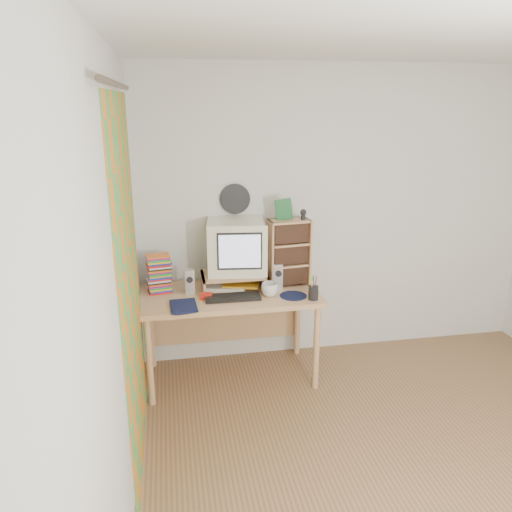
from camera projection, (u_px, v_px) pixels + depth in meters
name	position (u px, v px, depth m)	size (l,w,h in m)	color
floor	(428.00, 478.00, 3.04)	(3.50, 3.50, 0.00)	olive
ceiling	(483.00, 33.00, 2.30)	(3.50, 3.50, 0.00)	white
back_wall	(341.00, 216.00, 4.31)	(3.50, 3.50, 0.00)	silver
left_wall	(115.00, 309.00, 2.38)	(3.50, 3.50, 0.00)	silver
curtain	(131.00, 292.00, 2.86)	(2.20, 2.20, 0.00)	#C86F1C
wall_disc	(235.00, 199.00, 4.09)	(0.25, 0.25, 0.02)	black
desk	(229.00, 305.00, 4.04)	(1.40, 0.70, 0.75)	tan
monitor_riser	(234.00, 277.00, 4.02)	(0.52, 0.30, 0.12)	tan
crt_monitor	(237.00, 247.00, 4.00)	(0.45, 0.45, 0.42)	silver
speaker_left	(190.00, 282.00, 3.90)	(0.07, 0.07, 0.20)	#B5B5BA
speaker_right	(277.00, 276.00, 4.02)	(0.08, 0.08, 0.21)	#B5B5BA
keyboard	(233.00, 297.00, 3.81)	(0.42, 0.14, 0.03)	black
dvd_stack	(159.00, 277.00, 3.92)	(0.18, 0.13, 0.25)	brown
cd_rack	(288.00, 253.00, 4.04)	(0.33, 0.17, 0.55)	tan
mug	(270.00, 289.00, 3.86)	(0.13, 0.13, 0.11)	silver
diary	(170.00, 306.00, 3.63)	(0.23, 0.17, 0.05)	#10163B
mousepad	(293.00, 296.00, 3.87)	(0.21, 0.21, 0.00)	#111538
pen_cup	(313.00, 290.00, 3.78)	(0.08, 0.08, 0.15)	black
papers	(232.00, 284.00, 4.05)	(0.33, 0.24, 0.04)	white
red_box	(206.00, 296.00, 3.81)	(0.09, 0.06, 0.04)	red
game_box	(284.00, 210.00, 3.93)	(0.13, 0.03, 0.17)	#18562B
webcam	(303.00, 214.00, 3.95)	(0.05, 0.05, 0.09)	black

